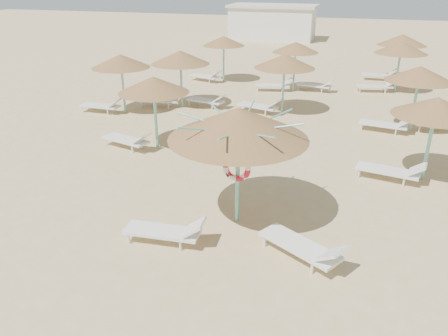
% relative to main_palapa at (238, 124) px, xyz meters
% --- Properties ---
extents(ground, '(120.00, 120.00, 0.00)m').
position_rel_main_palapa_xyz_m(ground, '(-0.06, -0.38, -2.69)').
color(ground, tan).
rests_on(ground, ground).
extents(main_palapa, '(3.46, 3.46, 3.10)m').
position_rel_main_palapa_xyz_m(main_palapa, '(0.00, 0.00, 0.00)').
color(main_palapa, '#6DBCB3').
rests_on(main_palapa, ground).
extents(lounger_main_a, '(2.02, 0.74, 0.72)m').
position_rel_main_palapa_xyz_m(lounger_main_a, '(-1.32, -1.52, -2.35)').
color(lounger_main_a, silver).
rests_on(lounger_main_a, ground).
extents(lounger_main_b, '(2.15, 1.62, 0.77)m').
position_rel_main_palapa_xyz_m(lounger_main_b, '(1.93, -1.26, -2.33)').
color(lounger_main_b, silver).
rests_on(lounger_main_b, ground).
extents(palapa_field, '(21.61, 17.49, 2.72)m').
position_rel_main_palapa_xyz_m(palapa_field, '(1.20, 10.71, -0.38)').
color(palapa_field, '#6DBCB3').
rests_on(palapa_field, ground).
extents(service_hut, '(8.40, 4.40, 3.25)m').
position_rel_main_palapa_xyz_m(service_hut, '(-6.06, 34.62, -1.05)').
color(service_hut, silver).
rests_on(service_hut, ground).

